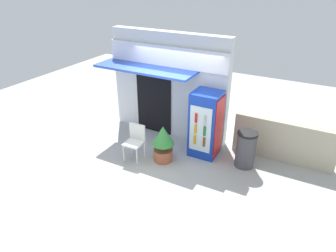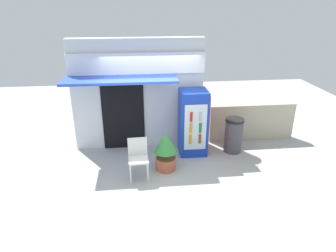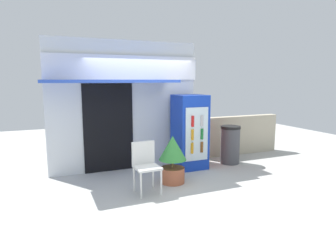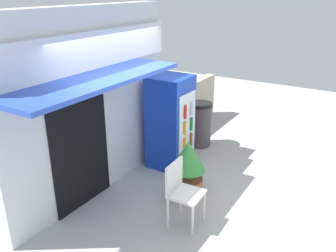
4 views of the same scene
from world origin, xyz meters
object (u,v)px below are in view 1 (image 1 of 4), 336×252
object	(u,v)px
drink_cooler	(206,124)
plastic_chair	(135,139)
trash_bin	(246,149)
potted_plant_near_shop	(163,142)

from	to	relation	value
drink_cooler	plastic_chair	xyz separation A→B (m)	(-1.44, -1.04, -0.31)
trash_bin	potted_plant_near_shop	bearing A→B (deg)	-158.64
drink_cooler	trash_bin	distance (m)	1.15
plastic_chair	potted_plant_near_shop	world-z (taller)	potted_plant_near_shop
plastic_chair	trash_bin	world-z (taller)	trash_bin
plastic_chair	potted_plant_near_shop	bearing A→B (deg)	21.04
plastic_chair	drink_cooler	bearing A→B (deg)	35.89
drink_cooler	potted_plant_near_shop	xyz separation A→B (m)	(-0.79, -0.79, -0.32)
potted_plant_near_shop	drink_cooler	bearing A→B (deg)	45.06
drink_cooler	potted_plant_near_shop	bearing A→B (deg)	-134.94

